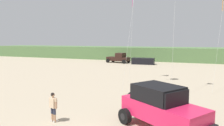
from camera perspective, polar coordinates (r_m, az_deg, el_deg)
dune_ridge at (r=50.08m, az=12.69°, el=2.46°), size 90.00×9.00×2.92m
jeep at (r=11.20m, az=13.17°, el=-11.38°), size 4.93×4.40×2.26m
person_watching at (r=12.44m, az=-15.49°, el=-10.92°), size 0.60×0.40×1.67m
distant_pickup at (r=43.08m, az=1.84°, el=1.34°), size 4.86×3.12×1.98m
distant_sedan at (r=40.68m, az=8.33°, el=0.51°), size 4.31×1.98×1.20m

